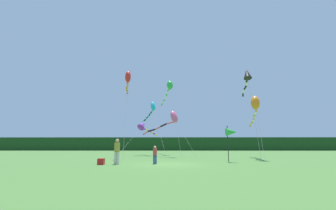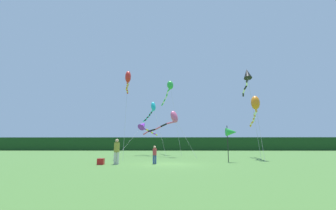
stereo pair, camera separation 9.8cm
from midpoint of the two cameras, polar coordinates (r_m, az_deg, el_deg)
ground_plane at (r=17.12m, az=-0.17°, el=-14.67°), size 120.00×120.00×0.00m
distant_treeline at (r=62.06m, az=0.65°, el=-9.78°), size 108.00×3.67×3.43m
person_adult at (r=17.31m, az=-12.64°, el=-11.01°), size 0.40×0.40×1.82m
person_child at (r=17.27m, az=-3.23°, el=-12.17°), size 0.29×0.29×1.32m
cooler_box at (r=17.27m, az=-16.42°, el=-13.51°), size 0.43×0.43×0.44m
banner_flag_pole at (r=19.87m, az=15.80°, el=-6.64°), size 0.90×0.70×3.00m
kite_green at (r=35.72m, az=0.42°, el=4.45°), size 3.16×11.15×11.39m
kite_cyan at (r=32.75m, az=-3.94°, el=-0.99°), size 3.97×8.25×7.61m
kite_red at (r=25.99m, az=-9.96°, el=6.61°), size 1.18×6.56×9.68m
kite_orange at (r=24.37m, az=21.18°, el=-0.15°), size 1.97×8.30×6.32m
kite_purple at (r=32.34m, az=-6.05°, el=-5.21°), size 4.37×7.41×4.97m
kite_rainbow at (r=27.57m, az=0.82°, el=-3.57°), size 6.65×6.55×5.59m
kite_black at (r=27.48m, az=19.37°, el=6.92°), size 1.35×7.37×10.05m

